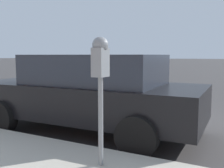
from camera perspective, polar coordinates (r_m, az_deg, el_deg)
The scene contains 3 objects.
ground_plane at distance 5.81m, azimuth 11.01°, elevation -8.77°, with size 220.00×220.00×0.00m, color #3D3A3A.
parking_meter at distance 3.08m, azimuth -2.53°, elevation 3.48°, with size 0.21×0.19×1.55m.
car_black at distance 5.13m, azimuth -4.89°, elevation -1.65°, with size 2.10×4.47×1.51m.
Camera 1 is at (-5.38, -1.58, 1.50)m, focal length 42.00 mm.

